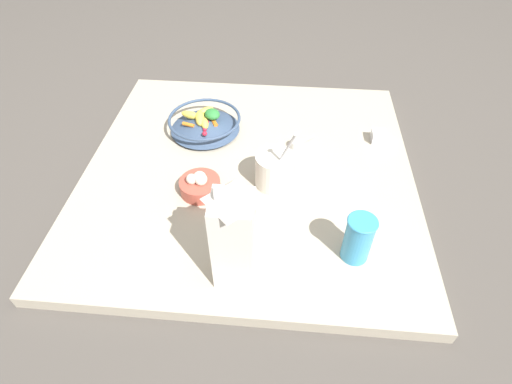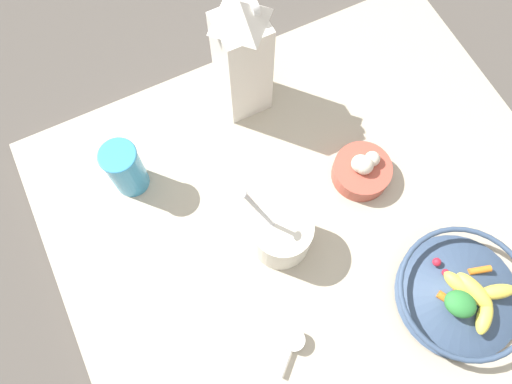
{
  "view_description": "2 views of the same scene",
  "coord_description": "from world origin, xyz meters",
  "px_view_note": "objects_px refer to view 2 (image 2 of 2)",
  "views": [
    {
      "loc": [
        0.91,
        0.1,
        0.85
      ],
      "look_at": [
        0.18,
        0.04,
        0.11
      ],
      "focal_mm": 28.0,
      "sensor_mm": 36.0,
      "label": 1
    },
    {
      "loc": [
        -0.14,
        0.23,
        0.98
      ],
      "look_at": [
        0.16,
        0.09,
        0.1
      ],
      "focal_mm": 35.0,
      "sensor_mm": 36.0,
      "label": 2
    }
  ],
  "objects_px": {
    "drinking_cup": "(125,168)",
    "garlic_bowl": "(362,170)",
    "fruit_bowl": "(463,294)",
    "yogurt_tub": "(282,234)",
    "milk_carton": "(242,57)"
  },
  "relations": [
    {
      "from": "milk_carton",
      "to": "yogurt_tub",
      "type": "relative_size",
      "value": 1.34
    },
    {
      "from": "milk_carton",
      "to": "yogurt_tub",
      "type": "height_order",
      "value": "milk_carton"
    },
    {
      "from": "yogurt_tub",
      "to": "drinking_cup",
      "type": "xyz_separation_m",
      "value": [
        0.24,
        0.21,
        0.01
      ]
    },
    {
      "from": "fruit_bowl",
      "to": "milk_carton",
      "type": "relative_size",
      "value": 0.82
    },
    {
      "from": "milk_carton",
      "to": "garlic_bowl",
      "type": "bearing_deg",
      "value": -153.0
    },
    {
      "from": "fruit_bowl",
      "to": "yogurt_tub",
      "type": "height_order",
      "value": "yogurt_tub"
    },
    {
      "from": "fruit_bowl",
      "to": "drinking_cup",
      "type": "xyz_separation_m",
      "value": [
        0.48,
        0.46,
        0.03
      ]
    },
    {
      "from": "fruit_bowl",
      "to": "milk_carton",
      "type": "xyz_separation_m",
      "value": [
        0.56,
        0.17,
        0.11
      ]
    },
    {
      "from": "yogurt_tub",
      "to": "garlic_bowl",
      "type": "xyz_separation_m",
      "value": [
        0.05,
        -0.21,
        -0.03
      ]
    },
    {
      "from": "garlic_bowl",
      "to": "drinking_cup",
      "type": "bearing_deg",
      "value": 65.85
    },
    {
      "from": "drinking_cup",
      "to": "garlic_bowl",
      "type": "distance_m",
      "value": 0.46
    },
    {
      "from": "fruit_bowl",
      "to": "yogurt_tub",
      "type": "distance_m",
      "value": 0.34
    },
    {
      "from": "garlic_bowl",
      "to": "fruit_bowl",
      "type": "bearing_deg",
      "value": -172.52
    },
    {
      "from": "yogurt_tub",
      "to": "garlic_bowl",
      "type": "bearing_deg",
      "value": -75.3
    },
    {
      "from": "fruit_bowl",
      "to": "yogurt_tub",
      "type": "xyz_separation_m",
      "value": [
        0.24,
        0.25,
        0.02
      ]
    }
  ]
}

